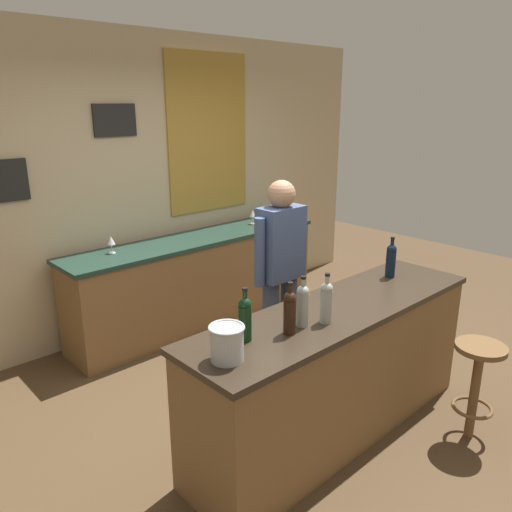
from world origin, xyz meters
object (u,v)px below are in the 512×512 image
object	(u,v)px
bar_stool	(477,376)
wine_bottle_a	(245,317)
wine_glass_b	(253,214)
coffee_mug	(280,214)
ice_bucket	(227,342)
wine_bottle_d	(326,301)
wine_bottle_c	(303,304)
wine_glass_a	(111,241)
wine_bottle_e	(391,259)
bartender	(280,268)
wine_bottle_b	(290,311)

from	to	relation	value
bar_stool	wine_bottle_a	distance (m)	1.66
wine_glass_b	coffee_mug	size ratio (longest dim) A/B	1.24
wine_bottle_a	coffee_mug	world-z (taller)	wine_bottle_a
wine_bottle_a	ice_bucket	size ratio (longest dim) A/B	1.63
coffee_mug	wine_bottle_d	bearing A→B (deg)	-130.07
wine_bottle_c	wine_glass_a	world-z (taller)	wine_bottle_c
wine_glass_a	wine_glass_b	world-z (taller)	same
bar_stool	wine_glass_a	bearing A→B (deg)	111.46
wine_bottle_c	wine_bottle_e	bearing A→B (deg)	6.59
wine_bottle_e	wine_glass_a	world-z (taller)	wine_bottle_e
wine_glass_b	wine_bottle_d	bearing A→B (deg)	-122.90
wine_bottle_c	wine_glass_a	distance (m)	2.15
wine_bottle_a	wine_bottle_d	xyz separation A→B (m)	(0.50, -0.15, 0.00)
wine_glass_a	wine_bottle_d	bearing A→B (deg)	-84.15
wine_bottle_d	wine_glass_b	distance (m)	2.59
wine_bottle_c	coffee_mug	bearing A→B (deg)	47.03
bartender	wine_bottle_d	distance (m)	0.98
bar_stool	wine_glass_b	xyz separation A→B (m)	(0.54, 2.75, 0.55)
wine_glass_b	wine_bottle_e	bearing A→B (deg)	-102.35
wine_bottle_e	coffee_mug	bearing A→B (deg)	66.78
wine_bottle_d	bartender	bearing A→B (deg)	60.45
wine_bottle_d	ice_bucket	xyz separation A→B (m)	(-0.71, 0.05, -0.04)
wine_bottle_b	wine_glass_a	bearing A→B (deg)	89.00
wine_bottle_b	wine_glass_b	size ratio (longest dim) A/B	1.97
bartender	bar_stool	distance (m)	1.55
bartender	wine_bottle_d	bearing A→B (deg)	-119.55
bartender	wine_glass_a	size ratio (longest dim) A/B	10.45
wine_bottle_b	ice_bucket	distance (m)	0.45
bartender	wine_bottle_c	distance (m)	1.00
bartender	wine_bottle_e	xyz separation A→B (m)	(0.49, -0.65, 0.12)
wine_glass_b	bartender	bearing A→B (deg)	-124.90
ice_bucket	coffee_mug	bearing A→B (deg)	39.84
wine_bottle_a	ice_bucket	xyz separation A→B (m)	(-0.21, -0.10, -0.04)
bar_stool	wine_glass_b	distance (m)	2.86
bartender	wine_bottle_b	size ratio (longest dim) A/B	5.29
bar_stool	wine_bottle_d	distance (m)	1.20
wine_glass_a	wine_glass_b	xyz separation A→B (m)	(1.63, -0.04, 0.00)
ice_bucket	coffee_mug	xyz separation A→B (m)	(2.53, 2.11, -0.07)
wine_glass_a	wine_glass_b	distance (m)	1.63
coffee_mug	wine_bottle_a	bearing A→B (deg)	-139.07
wine_bottle_c	wine_bottle_e	xyz separation A→B (m)	(1.11, 0.13, 0.00)
wine_bottle_b	coffee_mug	size ratio (longest dim) A/B	2.45
wine_bottle_d	coffee_mug	size ratio (longest dim) A/B	2.45
bar_stool	wine_bottle_c	distance (m)	1.33
bar_stool	wine_glass_b	world-z (taller)	wine_glass_b
bar_stool	wine_bottle_c	world-z (taller)	wine_bottle_c
bar_stool	wine_bottle_d	xyz separation A→B (m)	(-0.87, 0.58, 0.60)
wine_bottle_a	ice_bucket	distance (m)	0.24
wine_bottle_b	wine_glass_a	world-z (taller)	wine_bottle_b
bar_stool	coffee_mug	xyz separation A→B (m)	(0.95, 2.74, 0.49)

